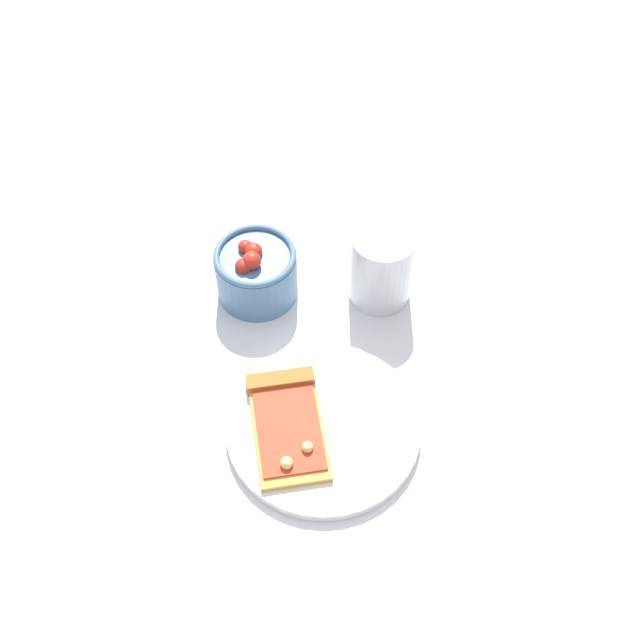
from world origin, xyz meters
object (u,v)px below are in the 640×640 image
plate (323,427)px  salad_bowl (256,272)px  soda_glass (381,268)px  pizza_slice_main (286,419)px

plate → salad_bowl: (0.04, 0.22, 0.03)m
soda_glass → salad_bowl: bearing=145.6°
salad_bowl → soda_glass: size_ratio=0.97×
plate → salad_bowl: salad_bowl is taller
plate → pizza_slice_main: (-0.03, 0.03, 0.01)m
soda_glass → plate: bearing=-143.2°
salad_bowl → soda_glass: bearing=-34.4°
plate → soda_glass: (0.17, 0.13, 0.04)m
pizza_slice_main → salad_bowl: bearing=68.6°
pizza_slice_main → soda_glass: soda_glass is taller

